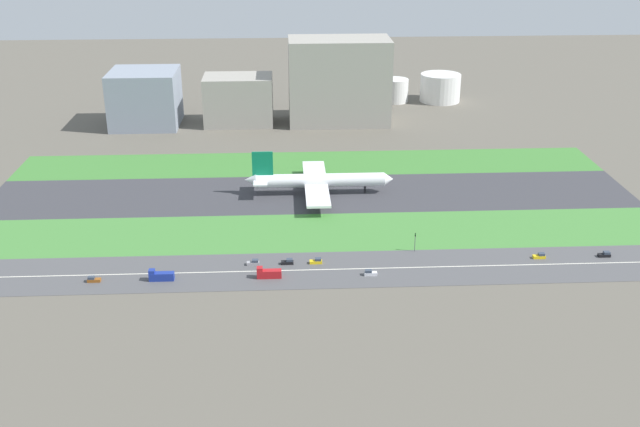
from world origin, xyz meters
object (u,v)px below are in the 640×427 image
airliner (317,181)px  hangar_building (239,100)px  car_6 (540,256)px  terminal_building (145,98)px  truck_0 (161,276)px  car_0 (254,263)px  car_1 (93,280)px  fuel_tank_east (440,88)px  traffic_light (415,241)px  fuel_tank_centre (395,90)px  truck_1 (268,273)px  fuel_tank_west (346,92)px  car_4 (316,261)px  car_3 (370,273)px  office_tower (339,81)px  car_5 (288,262)px  car_2 (605,255)px

airliner → hangar_building: bearing=109.0°
car_6 → terminal_building: size_ratio=0.12×
truck_0 → hangar_building: bearing=-95.2°
car_0 → car_1: size_ratio=1.00×
airliner → fuel_tank_east: airliner is taller
airliner → hangar_building: 120.78m
traffic_light → fuel_tank_centre: size_ratio=0.44×
truck_1 → car_1: bearing=-0.0°
fuel_tank_west → fuel_tank_east: 60.06m
fuel_tank_centre → fuel_tank_east: size_ratio=0.65×
car_6 → car_4: (-80.62, 0.00, 0.00)m
terminal_building → truck_1: bearing=-69.6°
car_3 → fuel_tank_west: size_ratio=0.22×
hangar_building → office_tower: size_ratio=0.68×
car_5 → terminal_building: size_ratio=0.12×
traffic_light → terminal_building: (-125.00, 174.01, 11.23)m
truck_0 → fuel_tank_centre: 263.08m
fuel_tank_west → truck_1: bearing=-101.1°
truck_0 → fuel_tank_centre: bearing=-115.7°
truck_1 → fuel_tank_west: (46.36, 237.00, 5.25)m
car_3 → car_5: same height
office_tower → truck_1: bearing=-101.3°
traffic_light → truck_0: bearing=-168.7°
airliner → fuel_tank_centre: (57.42, 159.00, 1.09)m
truck_0 → car_1: (-22.71, 0.00, -0.75)m
car_2 → truck_1: size_ratio=0.52×
hangar_building → fuel_tank_west: bearing=34.5°
car_6 → car_4: bearing=180.0°
car_0 → terminal_building: 194.22m
airliner → fuel_tank_east: (86.22, 159.00, 2.49)m
truck_1 → car_4: truck_1 is taller
truck_1 → fuel_tank_centre: fuel_tank_centre is taller
car_1 → fuel_tank_centre: size_ratio=0.27×
terminal_building → hangar_building: 52.61m
car_0 → airliner: bearing=69.4°
car_1 → car_5: bearing=-171.4°
fuel_tank_west → fuel_tank_east: (60.03, 0.00, 1.80)m
terminal_building → office_tower: bearing=0.0°
car_3 → car_1: same height
fuel_tank_east → car_2: bearing=-86.2°
office_tower → fuel_tank_centre: size_ratio=3.46×
truck_0 → office_tower: bearing=-111.3°
traffic_light → car_0: bearing=-172.3°
truck_1 → car_0: truck_1 is taller
car_2 → fuel_tank_west: bearing=108.3°
car_6 → car_2: bearing=0.0°
truck_1 → office_tower: (38.37, 192.00, 22.29)m
car_5 → fuel_tank_centre: bearing=72.7°
fuel_tank_east → truck_1: bearing=-114.2°
car_5 → fuel_tank_centre: fuel_tank_centre is taller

